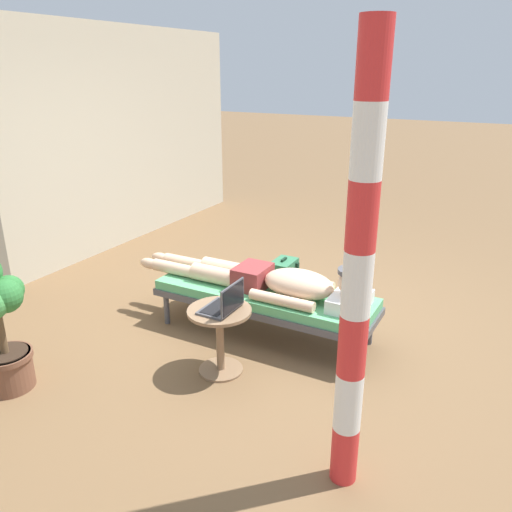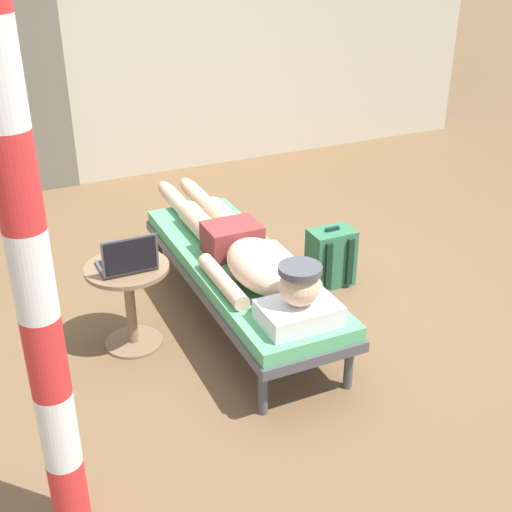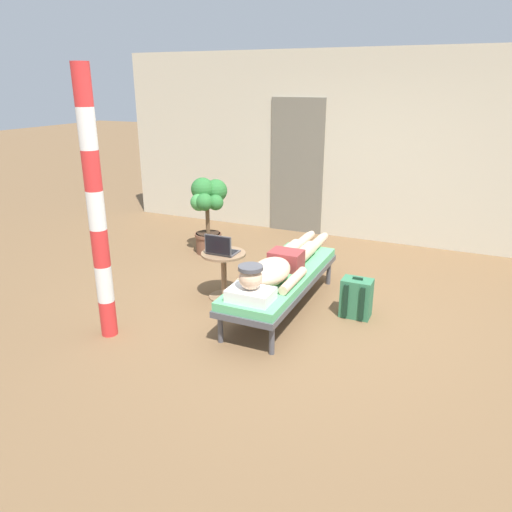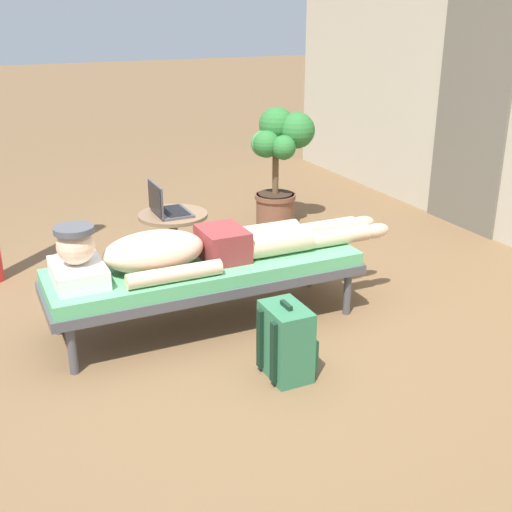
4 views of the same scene
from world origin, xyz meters
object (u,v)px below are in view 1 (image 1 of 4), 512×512
Objects in this scene: lounge_chair at (264,297)px; porch_post at (357,284)px; person_reclining at (274,280)px; side_table at (220,330)px; backpack at (283,280)px; laptop at (225,304)px.

porch_post reaches higher than lounge_chair.
lounge_chair is 0.80× the size of porch_post.
person_reclining is (-0.00, -0.08, 0.17)m from lounge_chair.
side_table reaches higher than backpack.
backpack reaches higher than lounge_chair.
laptop reaches higher than backpack.
laptop is (0.00, -0.05, 0.23)m from side_table.
laptop is 1.49m from backpack.
porch_post is (-1.28, -1.08, 0.69)m from person_reclining.
laptop is at bearing -177.69° from lounge_chair.
laptop is 0.73× the size of backpack.
person_reclining reaches higher than backpack.
lounge_chair is at bearing 2.31° from laptop.
porch_post reaches higher than laptop.
person_reclining is 0.69m from laptop.
person_reclining reaches higher than lounge_chair.
person_reclining is at bearing -4.70° from laptop.
backpack is at bearing 5.93° from side_table.
laptop is 0.13× the size of porch_post.
lounge_chair is at bearing 90.00° from person_reclining.
laptop is (-0.69, 0.06, 0.06)m from person_reclining.
porch_post reaches higher than side_table.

